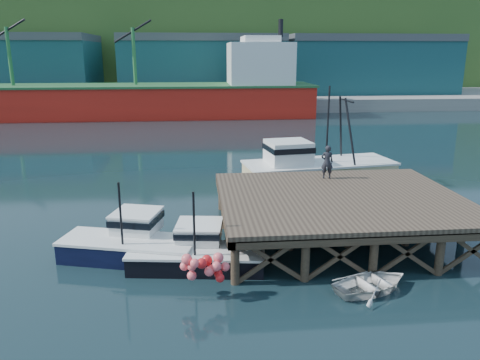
{
  "coord_description": "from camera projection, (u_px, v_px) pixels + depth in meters",
  "views": [
    {
      "loc": [
        -1.66,
        -21.73,
        8.97
      ],
      "look_at": [
        0.65,
        2.0,
        2.51
      ],
      "focal_mm": 35.0,
      "sensor_mm": 36.0,
      "label": 1
    }
  ],
  "objects": [
    {
      "name": "ground",
      "position": [
        231.0,
        239.0,
        23.38
      ],
      "size": [
        300.0,
        300.0,
        0.0
      ],
      "primitive_type": "plane",
      "color": "black",
      "rests_on": "ground"
    },
    {
      "name": "wharf",
      "position": [
        341.0,
        200.0,
        23.2
      ],
      "size": [
        12.0,
        10.0,
        2.62
      ],
      "color": "brown",
      "rests_on": "ground"
    },
    {
      "name": "far_quay",
      "position": [
        203.0,
        96.0,
        90.37
      ],
      "size": [
        160.0,
        40.0,
        2.0
      ],
      "primitive_type": "cube",
      "color": "gray",
      "rests_on": "ground"
    },
    {
      "name": "warehouse_left",
      "position": [
        0.0,
        68.0,
        80.86
      ],
      "size": [
        32.0,
        16.0,
        9.0
      ],
      "primitive_type": "cube",
      "color": "#17474C",
      "rests_on": "far_quay"
    },
    {
      "name": "warehouse_mid",
      "position": [
        203.0,
        68.0,
        84.13
      ],
      "size": [
        28.0,
        16.0,
        9.0
      ],
      "primitive_type": "cube",
      "color": "#17474C",
      "rests_on": "far_quay"
    },
    {
      "name": "warehouse_right",
      "position": [
        364.0,
        67.0,
        86.92
      ],
      "size": [
        30.0,
        16.0,
        9.0
      ],
      "primitive_type": "cube",
      "color": "#17474C",
      "rests_on": "far_quay"
    },
    {
      "name": "cargo_ship",
      "position": [
        147.0,
        94.0,
        67.84
      ],
      "size": [
        55.5,
        10.0,
        13.75
      ],
      "color": "red",
      "rests_on": "ground"
    },
    {
      "name": "hillside",
      "position": [
        200.0,
        45.0,
        116.57
      ],
      "size": [
        220.0,
        50.0,
        22.0
      ],
      "primitive_type": "cube",
      "color": "#2D511E",
      "rests_on": "ground"
    },
    {
      "name": "boat_navy",
      "position": [
        131.0,
        242.0,
        21.12
      ],
      "size": [
        6.4,
        4.13,
        3.78
      ],
      "rotation": [
        0.0,
        0.0,
        -0.27
      ],
      "color": "black",
      "rests_on": "ground"
    },
    {
      "name": "boat_black",
      "position": [
        198.0,
        251.0,
        20.29
      ],
      "size": [
        6.07,
        5.06,
        3.61
      ],
      "rotation": [
        0.0,
        0.0,
        -0.13
      ],
      "color": "black",
      "rests_on": "ground"
    },
    {
      "name": "trawler",
      "position": [
        316.0,
        167.0,
        32.26
      ],
      "size": [
        10.76,
        5.2,
        6.91
      ],
      "rotation": [
        0.0,
        0.0,
        0.15
      ],
      "color": "beige",
      "rests_on": "ground"
    },
    {
      "name": "dinghy",
      "position": [
        372.0,
        283.0,
        18.19
      ],
      "size": [
        3.78,
        3.21,
        0.67
      ],
      "primitive_type": "imported",
      "rotation": [
        0.0,
        0.0,
        1.9
      ],
      "color": "silver",
      "rests_on": "ground"
    },
    {
      "name": "dockworker",
      "position": [
        327.0,
        162.0,
        26.3
      ],
      "size": [
        0.75,
        0.56,
        1.89
      ],
      "primitive_type": "imported",
      "rotation": [
        0.0,
        0.0,
        2.98
      ],
      "color": "black",
      "rests_on": "wharf"
    }
  ]
}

